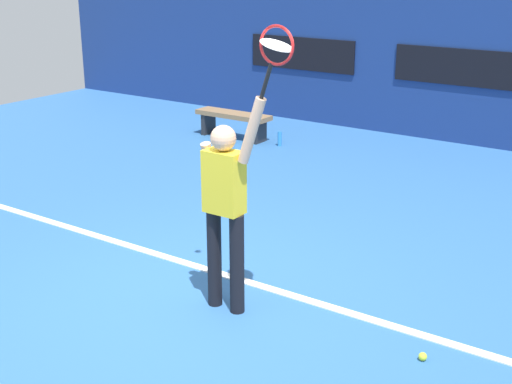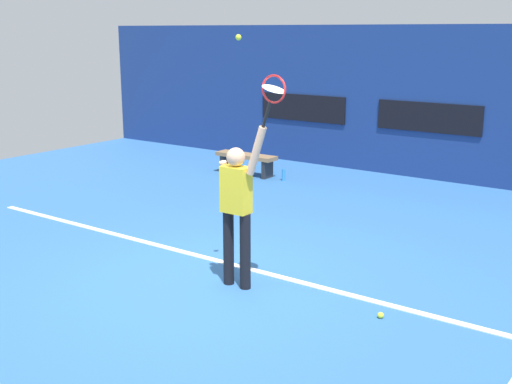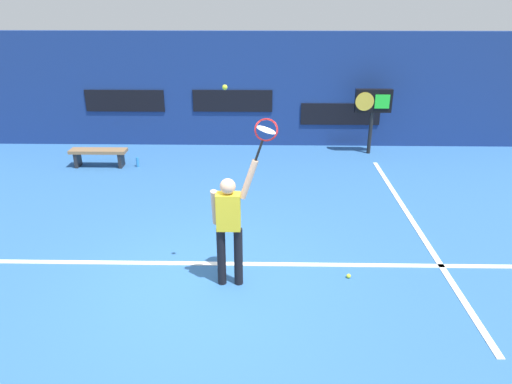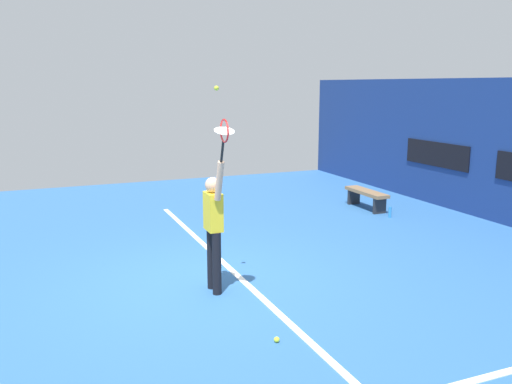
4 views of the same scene
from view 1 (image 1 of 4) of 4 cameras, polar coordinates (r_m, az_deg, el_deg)
name	(u,v)px [view 1 (image 1 of 4)]	position (r m, az deg, el deg)	size (l,w,h in m)	color
ground_plane	(190,298)	(6.71, -5.35, -8.45)	(18.00, 18.00, 0.00)	#2D609E
back_wall	(463,49)	(12.34, 16.26, 10.96)	(18.00, 0.20, 3.11)	navy
sponsor_banner_center	(458,67)	(12.26, 15.95, 9.62)	(2.20, 0.03, 0.60)	black
sponsor_banner_portside	(302,54)	(13.52, 3.69, 11.03)	(2.20, 0.03, 0.60)	black
court_baseline	(226,275)	(7.11, -2.40, -6.72)	(10.00, 0.10, 0.01)	white
tennis_player	(225,202)	(6.12, -2.49, -0.84)	(0.67, 0.31, 1.97)	black
tennis_racket	(275,50)	(5.52, 1.57, 11.37)	(0.40, 0.27, 0.63)	black
court_bench	(233,119)	(12.31, -1.84, 5.90)	(1.40, 0.36, 0.45)	olive
water_bottle	(280,139)	(11.83, 1.91, 4.29)	(0.07, 0.07, 0.24)	#338CD8
spare_ball	(423,357)	(5.88, 13.25, -12.74)	(0.07, 0.07, 0.07)	#CCE033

